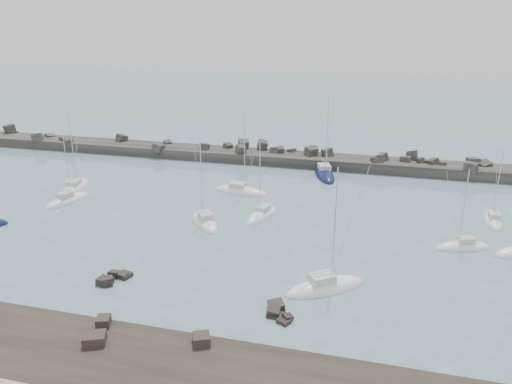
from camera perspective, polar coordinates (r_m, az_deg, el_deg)
ground at (r=59.31m, az=-8.09°, el=-6.24°), size 400.00×400.00×0.00m
rock_shelf at (r=43.00m, az=-20.15°, el=-18.21°), size 140.00×12.16×1.73m
rock_cluster_near at (r=53.55m, az=-16.16°, el=-9.62°), size 2.75×3.49×1.32m
rock_cluster_far at (r=46.46m, az=2.45°, el=-13.65°), size 2.89×3.63×1.49m
breakwater at (r=95.10m, az=-3.36°, el=3.98°), size 115.00×7.48×5.11m
sailboat_1 at (r=83.26m, az=-19.93°, el=0.44°), size 4.04×8.74×13.22m
sailboat_3 at (r=77.74m, az=-20.70°, el=-0.95°), size 4.36×7.87×11.97m
sailboat_4 at (r=76.60m, az=-1.76°, el=0.04°), size 8.92×3.93×13.56m
sailboat_5 at (r=65.42m, az=-5.90°, el=-3.50°), size 6.59×7.36×12.14m
sailboat_6 at (r=67.38m, az=0.67°, el=-2.71°), size 3.98×7.54×11.49m
sailboat_7 at (r=50.60m, az=7.90°, el=-10.82°), size 8.46×7.12×13.55m
sailboat_8 at (r=85.35m, az=7.82°, el=1.92°), size 5.71×9.85×14.99m
sailboat_9 at (r=63.10m, az=22.51°, el=-5.86°), size 6.80×4.15×10.45m
sailboat_10 at (r=72.62m, az=25.42°, el=-3.01°), size 2.02×6.50×10.45m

